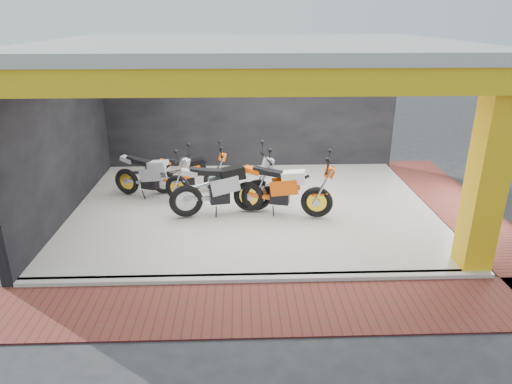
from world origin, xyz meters
TOP-DOWN VIEW (x-y plane):
  - ground at (0.00, 0.00)m, footprint 80.00×80.00m
  - showroom_floor at (0.00, 2.00)m, footprint 8.00×6.00m
  - showroom_ceiling at (0.00, 2.00)m, footprint 8.40×6.40m
  - back_wall at (0.00, 5.10)m, footprint 8.20×0.20m
  - left_wall at (-4.10, 2.00)m, footprint 0.20×6.20m
  - corner_column at (3.75, -0.75)m, footprint 0.50×0.50m
  - header_beam_front at (0.00, -1.00)m, footprint 8.40×0.30m
  - header_beam_right at (4.00, 2.00)m, footprint 0.30×6.40m
  - floor_kerb at (0.00, -1.02)m, footprint 8.00×0.20m
  - paver_front at (0.00, -1.80)m, footprint 9.00×1.40m
  - paver_right at (4.80, 2.00)m, footprint 1.40×7.00m
  - moto_hero at (1.34, 1.28)m, footprint 2.44×1.40m
  - moto_row_a at (-1.72, 2.28)m, footprint 2.28×1.52m
  - moto_row_b at (0.09, 1.69)m, footprint 2.52×1.33m
  - moto_row_d at (-0.90, 2.95)m, footprint 1.97×0.90m

SIDE VIEW (x-z plane):
  - ground at x=0.00m, z-range 0.00..0.00m
  - paver_front at x=0.00m, z-range 0.00..0.03m
  - paver_right at x=4.80m, z-range 0.00..0.03m
  - showroom_floor at x=0.00m, z-range 0.00..0.10m
  - floor_kerb at x=0.00m, z-range 0.00..0.10m
  - moto_row_d at x=-0.90m, z-range 0.10..1.27m
  - moto_row_a at x=-1.72m, z-range 0.10..1.41m
  - moto_hero at x=1.34m, z-range 0.10..1.50m
  - moto_row_b at x=0.09m, z-range 0.10..1.56m
  - back_wall at x=0.00m, z-range 0.00..3.50m
  - left_wall at x=-4.10m, z-range 0.00..3.50m
  - corner_column at x=3.75m, z-range 0.00..3.50m
  - header_beam_front at x=0.00m, z-range 3.10..3.50m
  - header_beam_right at x=4.00m, z-range 3.10..3.50m
  - showroom_ceiling at x=0.00m, z-range 3.50..3.70m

